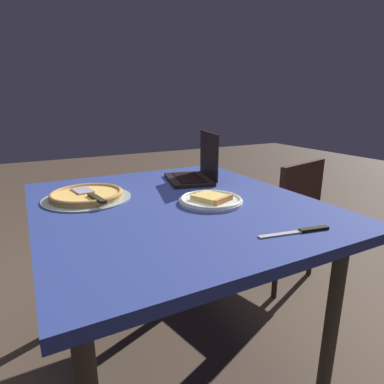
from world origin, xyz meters
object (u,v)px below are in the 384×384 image
Objects in this scene: dining_table at (175,219)px; chair_near at (280,211)px; laptop at (196,170)px; table_knife at (301,231)px; pizza_tray at (87,195)px; pizza_plate at (211,200)px.

chair_near is at bearing -70.40° from dining_table.
table_knife is at bearing 177.70° from laptop.
laptop is at bearing -2.30° from table_knife.
laptop is 0.57m from pizza_tray.
pizza_plate is 0.41m from table_knife.
table_knife is (-0.76, 0.03, -0.05)m from laptop.
pizza_tray is (0.21, 0.31, 0.10)m from dining_table.
dining_table is 0.99m from chair_near.
table_knife is 0.30× the size of chair_near.
table_knife reaches higher than dining_table.
dining_table is 4.91× the size of table_knife.
pizza_tray is 0.87m from table_knife.
pizza_tray is 1.27m from chair_near.
chair_near is at bearing -62.40° from pizza_plate.
laptop reaches higher than table_knife.
table_knife is at bearing 139.46° from chair_near.
laptop is 1.33× the size of table_knife.
pizza_plate is at bearing -125.05° from dining_table.
pizza_plate is 0.71× the size of pizza_tray.
dining_table is at bearing 109.60° from chair_near.
pizza_plate is 1.04× the size of table_knife.
laptop is 0.75m from chair_near.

